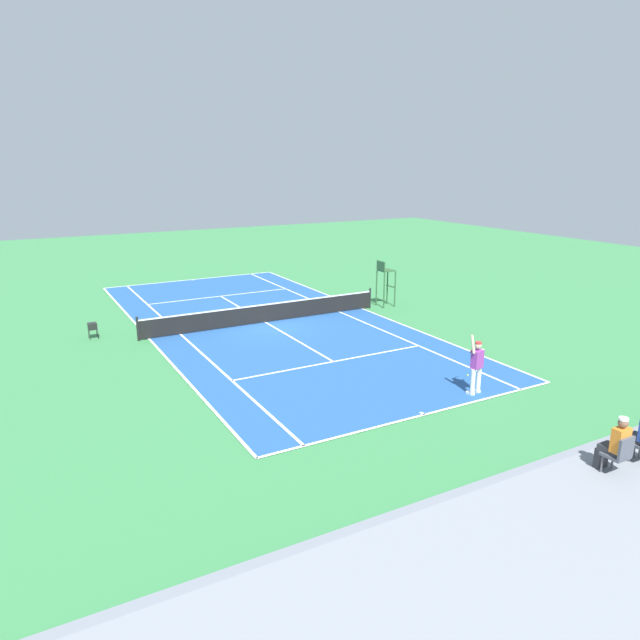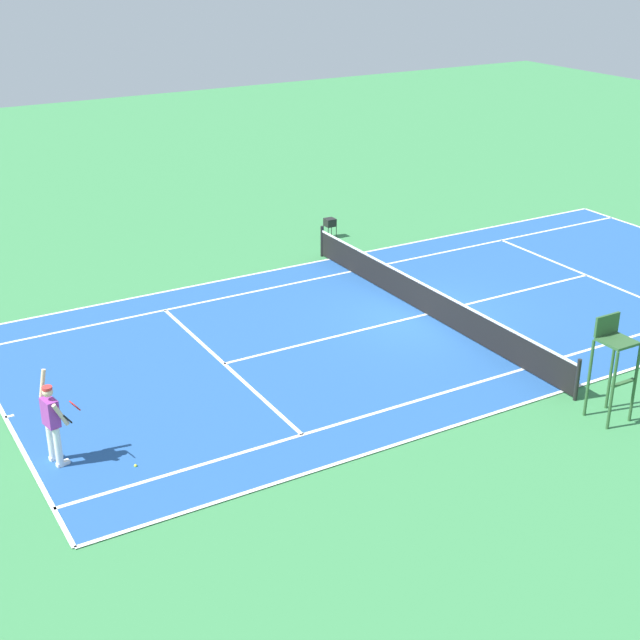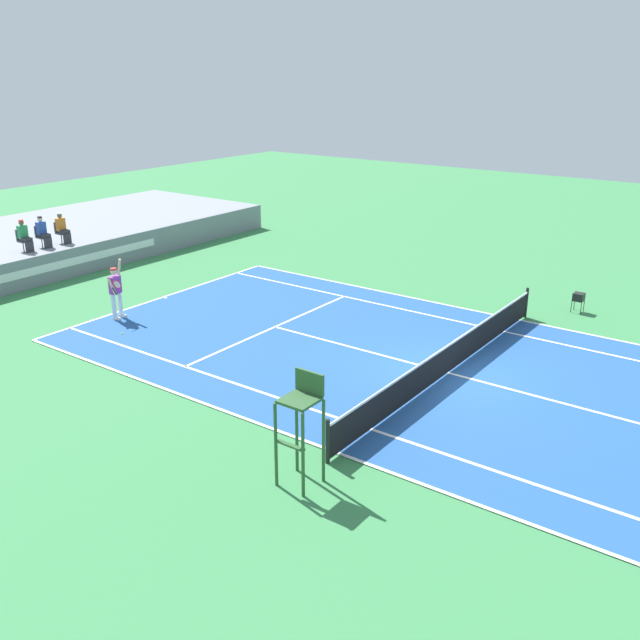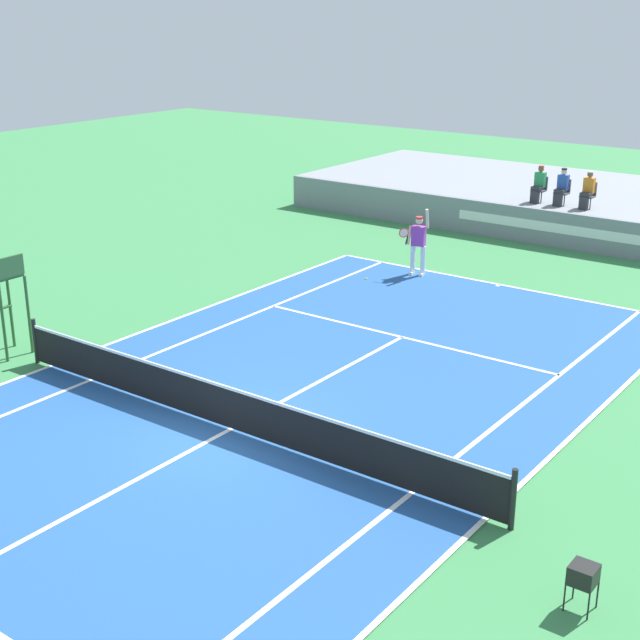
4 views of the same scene
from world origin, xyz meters
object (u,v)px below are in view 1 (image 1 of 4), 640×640
(umpire_chair, at_px, (385,277))
(ball_hopper, at_px, (92,326))
(spectator_seated_2, at_px, (616,446))
(tennis_player, at_px, (476,366))
(tennis_ball, at_px, (468,375))

(umpire_chair, relative_size, ball_hopper, 3.49)
(spectator_seated_2, distance_m, tennis_player, 7.23)
(ball_hopper, bearing_deg, umpire_chair, 174.87)
(tennis_player, relative_size, tennis_ball, 30.63)
(tennis_player, height_order, umpire_chair, umpire_chair)
(tennis_ball, distance_m, ball_hopper, 15.82)
(tennis_ball, distance_m, umpire_chair, 10.68)
(tennis_ball, bearing_deg, tennis_player, 54.76)
(tennis_player, relative_size, umpire_chair, 0.85)
(spectator_seated_2, relative_size, tennis_ball, 18.60)
(spectator_seated_2, distance_m, umpire_chair, 19.36)
(tennis_ball, relative_size, umpire_chair, 0.03)
(tennis_player, distance_m, umpire_chair, 12.19)
(umpire_chair, bearing_deg, tennis_player, 69.05)
(tennis_player, distance_m, ball_hopper, 16.20)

